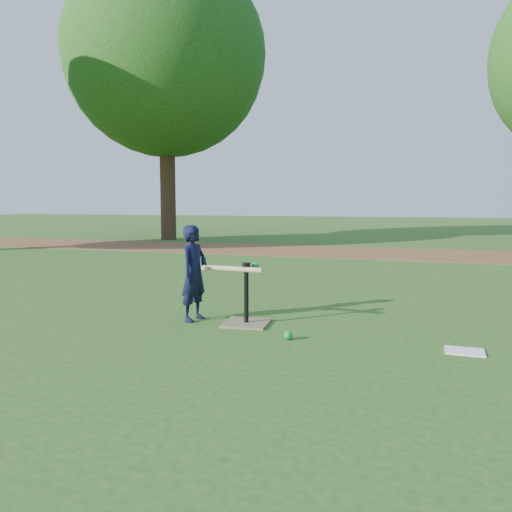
% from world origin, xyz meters
% --- Properties ---
extents(ground, '(80.00, 80.00, 0.00)m').
position_xyz_m(ground, '(0.00, 0.00, 0.00)').
color(ground, '#285116').
rests_on(ground, ground).
extents(dirt_strip, '(24.00, 3.00, 0.01)m').
position_xyz_m(dirt_strip, '(0.00, 7.50, 0.01)').
color(dirt_strip, brown).
rests_on(dirt_strip, ground).
extents(child, '(0.29, 0.39, 0.98)m').
position_xyz_m(child, '(-0.21, -0.13, 0.49)').
color(child, black).
rests_on(child, ground).
extents(wiffle_ball_ground, '(0.08, 0.08, 0.08)m').
position_xyz_m(wiffle_ball_ground, '(0.88, -0.54, 0.04)').
color(wiffle_ball_ground, '#0D9730').
rests_on(wiffle_ball_ground, ground).
extents(clipboard, '(0.30, 0.24, 0.01)m').
position_xyz_m(clipboard, '(2.33, -0.44, 0.01)').
color(clipboard, white).
rests_on(clipboard, ground).
extents(batting_tee, '(0.47, 0.47, 0.61)m').
position_xyz_m(batting_tee, '(0.35, -0.13, 0.11)').
color(batting_tee, '#796C4D').
rests_on(batting_tee, ground).
extents(swing_action, '(0.63, 0.23, 0.09)m').
position_xyz_m(swing_action, '(0.23, -0.12, 0.55)').
color(swing_action, tan).
rests_on(swing_action, ground).
extents(tree_left, '(6.40, 6.40, 9.08)m').
position_xyz_m(tree_left, '(-6.00, 10.00, 5.87)').
color(tree_left, '#382316').
rests_on(tree_left, ground).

